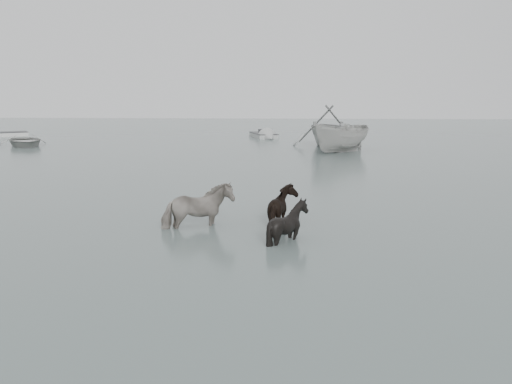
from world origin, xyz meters
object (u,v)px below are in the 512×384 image
pony_black (288,213)px  pony_pinto (197,198)px  pony_dark (285,199)px  rowboat_lead (25,139)px

pony_black → pony_pinto: bearing=56.9°
pony_pinto → pony_dark: (2.29, 0.68, -0.12)m
pony_dark → rowboat_lead: pony_dark is taller
pony_pinto → rowboat_lead: size_ratio=0.42×
pony_pinto → rowboat_lead: 26.89m
pony_dark → rowboat_lead: 27.83m
pony_pinto → pony_dark: bearing=-100.5°
pony_pinto → pony_dark: 2.40m
pony_black → rowboat_lead: (-18.74, 22.37, -0.22)m
pony_dark → pony_black: size_ratio=1.00×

